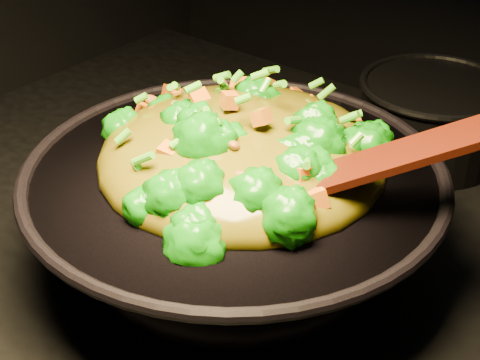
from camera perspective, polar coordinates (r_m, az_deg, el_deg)
The scene contains 4 objects.
wok at distance 0.83m, azimuth -0.43°, elevation -3.09°, with size 0.45×0.45×0.13m, color black, non-canonical shape.
stir_fry at distance 0.78m, azimuth 0.17°, elevation 4.76°, with size 0.32×0.32×0.11m, color #127508, non-canonical shape.
spatula at distance 0.71m, azimuth 9.99°, elevation 1.15°, with size 0.32×0.05×0.01m, color #321407.
back_pot at distance 1.08m, azimuth 14.60°, elevation 4.61°, with size 0.20×0.20×0.12m, color black.
Camera 1 is at (0.41, -0.57, 1.44)m, focal length 55.00 mm.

